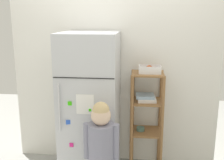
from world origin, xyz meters
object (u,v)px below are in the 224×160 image
child_standing (101,144)px  pantry_shelf_unit (146,110)px  refrigerator (91,107)px  fruit_bin (150,70)px

child_standing → pantry_shelf_unit: pantry_shelf_unit is taller
child_standing → refrigerator: bearing=110.5°
refrigerator → fruit_bin: size_ratio=6.72×
pantry_shelf_unit → fruit_bin: (0.03, -0.01, 0.47)m
child_standing → pantry_shelf_unit: bearing=57.6°
refrigerator → child_standing: 0.57m
pantry_shelf_unit → refrigerator: bearing=-165.1°
child_standing → fruit_bin: size_ratio=4.29×
refrigerator → fruit_bin: (0.64, 0.16, 0.39)m
child_standing → fruit_bin: bearing=55.8°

